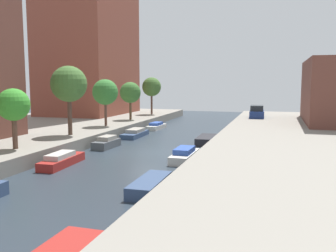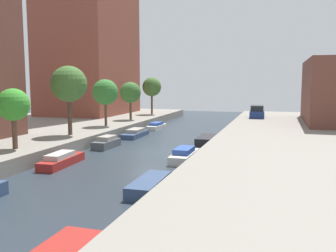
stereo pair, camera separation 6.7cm
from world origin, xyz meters
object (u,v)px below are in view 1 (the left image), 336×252
moored_boat_right_1 (150,185)px  moored_boat_right_2 (185,155)px  street_tree_5 (152,87)px  apartment_tower_far (89,29)px  street_tree_2 (69,84)px  street_tree_1 (13,105)px  street_tree_4 (130,93)px  moored_boat_left_5 (156,126)px  parked_car (257,112)px  street_tree_3 (105,92)px  moored_boat_left_3 (107,143)px  moored_boat_right_3 (207,140)px  moored_boat_left_4 (135,133)px  moored_boat_left_2 (62,160)px

moored_boat_right_1 → moored_boat_right_2: size_ratio=0.97×
moored_boat_right_2 → street_tree_5: bearing=114.1°
apartment_tower_far → street_tree_5: (8.89, 1.48, -8.17)m
street_tree_2 → moored_boat_right_1: 16.00m
street_tree_1 → moored_boat_right_2: (10.93, 4.00, -3.57)m
street_tree_4 → moored_boat_left_5: bearing=-8.0°
apartment_tower_far → moored_boat_left_5: apartment_tower_far is taller
parked_car → moored_boat_right_2: bearing=-98.9°
street_tree_3 → parked_car: (14.62, 13.81, -2.83)m
moored_boat_left_3 → moored_boat_right_3: size_ratio=0.80×
moored_boat_left_4 → moored_boat_right_1: (7.69, -17.21, -0.02)m
moored_boat_left_2 → moored_boat_left_5: (0.01, 19.86, -0.03)m
moored_boat_left_3 → moored_boat_right_3: 8.98m
street_tree_1 → street_tree_4: 20.55m
apartment_tower_far → moored_boat_right_3: bearing=-37.4°
street_tree_3 → moored_boat_left_2: street_tree_3 is taller
street_tree_2 → street_tree_5: bearing=90.0°
street_tree_1 → moored_boat_left_3: (3.35, 7.13, -3.55)m
apartment_tower_far → street_tree_4: (8.89, -6.37, -8.75)m
parked_car → apartment_tower_far: bearing=-178.3°
street_tree_1 → street_tree_3: (0.00, 13.83, 0.51)m
moored_boat_left_3 → moored_boat_right_2: bearing=-22.4°
apartment_tower_far → street_tree_2: apartment_tower_far is taller
street_tree_4 → moored_boat_left_3: size_ratio=1.46×
street_tree_3 → moored_boat_left_3: size_ratio=1.55×
moored_boat_left_3 → moored_boat_right_2: size_ratio=0.78×
street_tree_3 → moored_boat_right_2: bearing=-41.9°
moored_boat_left_5 → moored_boat_right_3: bearing=-47.7°
street_tree_3 → moored_boat_right_1: bearing=-57.6°
moored_boat_right_1 → moored_boat_right_2: bearing=90.5°
moored_boat_left_3 → apartment_tower_far: bearing=121.7°
moored_boat_right_1 → street_tree_1: bearing=162.3°
parked_car → moored_boat_right_1: 31.39m
moored_boat_left_5 → moored_boat_left_3: bearing=-90.5°
moored_boat_left_2 → moored_boat_right_1: moored_boat_left_2 is taller
street_tree_1 → street_tree_4: street_tree_4 is taller
street_tree_5 → moored_boat_left_4: bearing=-77.3°
apartment_tower_far → street_tree_4: 14.01m
moored_boat_left_3 → moored_boat_left_5: moored_boat_left_3 is taller
moored_boat_left_2 → moored_boat_right_1: 8.41m
street_tree_4 → moored_boat_right_1: 26.76m
street_tree_2 → moored_boat_right_2: bearing=-15.1°
moored_boat_right_1 → moored_boat_right_3: 15.20m
street_tree_4 → moored_boat_left_3: bearing=-76.0°
street_tree_3 → parked_car: street_tree_3 is taller
apartment_tower_far → street_tree_1: (8.89, -26.92, -9.03)m
street_tree_1 → moored_boat_left_3: street_tree_1 is taller
moored_boat_left_2 → moored_boat_left_3: size_ratio=1.40×
apartment_tower_far → street_tree_5: size_ratio=4.61×
moored_boat_left_2 → moored_boat_right_2: (7.48, 3.81, 0.02)m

